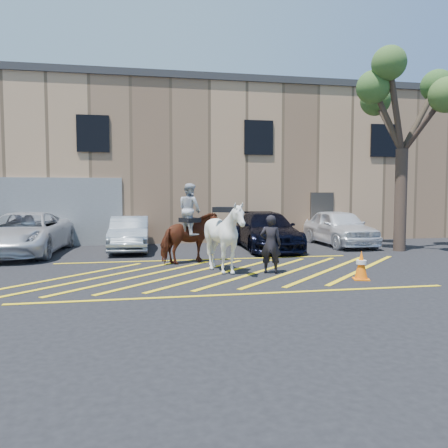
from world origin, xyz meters
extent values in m
plane|color=black|center=(0.00, 0.00, 0.00)|extent=(90.00, 90.00, 0.00)
imported|color=silver|center=(-6.15, 4.56, 0.75)|extent=(2.76, 5.50, 1.49)
imported|color=#99A1A7|center=(-2.54, 4.93, 0.65)|extent=(1.45, 3.96, 1.30)
imported|color=black|center=(2.67, 4.50, 0.71)|extent=(2.17, 4.96, 1.42)
imported|color=white|center=(5.98, 5.11, 0.75)|extent=(1.85, 4.42, 1.49)
imported|color=black|center=(1.33, -0.52, 0.79)|extent=(0.68, 0.57, 1.58)
cube|color=tan|center=(0.00, 12.00, 3.50)|extent=(32.00, 10.00, 7.00)
cube|color=#2D2D30|center=(0.00, 12.00, 7.15)|extent=(32.20, 10.20, 0.30)
cube|color=black|center=(-4.00, 6.96, 4.60)|extent=(1.30, 0.08, 1.50)
cube|color=black|center=(3.00, 6.96, 4.60)|extent=(1.30, 0.08, 1.50)
cube|color=black|center=(9.00, 6.96, 4.60)|extent=(1.30, 0.08, 1.50)
cube|color=#38332D|center=(6.00, 6.96, 1.10)|extent=(1.10, 0.08, 2.20)
cube|color=yellow|center=(-4.20, -0.30, 0.01)|extent=(4.20, 4.20, 0.01)
cube|color=yellow|center=(-3.15, -0.30, 0.01)|extent=(4.20, 4.20, 0.01)
cube|color=yellow|center=(-2.10, -0.30, 0.01)|extent=(4.20, 4.20, 0.01)
cube|color=yellow|center=(-1.05, -0.30, 0.01)|extent=(4.20, 4.20, 0.01)
cube|color=yellow|center=(0.00, -0.30, 0.01)|extent=(4.20, 4.20, 0.01)
cube|color=yellow|center=(1.05, -0.30, 0.01)|extent=(4.20, 4.20, 0.01)
cube|color=yellow|center=(2.10, -0.30, 0.01)|extent=(4.20, 4.20, 0.01)
cube|color=yellow|center=(3.15, -0.30, 0.01)|extent=(4.20, 4.20, 0.01)
cube|color=yellow|center=(4.20, -0.30, 0.01)|extent=(4.20, 4.20, 0.01)
cube|color=yellow|center=(0.00, 2.20, 0.01)|extent=(9.50, 0.12, 0.01)
cube|color=yellow|center=(0.00, -2.80, 0.01)|extent=(9.50, 0.12, 0.01)
imported|color=maroon|center=(-0.62, 1.61, 0.79)|extent=(2.04, 1.67, 1.58)
imported|color=#ADAEB8|center=(-0.62, 1.61, 1.66)|extent=(0.92, 0.98, 1.60)
cube|color=black|center=(-0.62, 1.61, 1.34)|extent=(0.68, 0.71, 0.14)
imported|color=white|center=(0.12, -0.23, 0.97)|extent=(2.19, 2.27, 1.93)
cube|color=black|center=(0.12, -0.23, 1.72)|extent=(0.71, 0.67, 0.14)
cube|color=orange|center=(3.31, -1.78, 0.01)|extent=(0.48, 0.48, 0.03)
cone|color=#FF680A|center=(3.31, -1.78, 0.38)|extent=(0.32, 0.32, 0.70)
cylinder|color=silver|center=(3.31, -1.78, 0.44)|extent=(0.25, 0.25, 0.10)
cylinder|color=#4B3B2D|center=(7.44, 3.06, 1.90)|extent=(0.44, 0.44, 3.80)
cylinder|color=#423728|center=(8.22, 3.20, 4.97)|extent=(1.76, 0.51, 2.68)
cylinder|color=#4E3E2F|center=(7.37, 3.92, 4.80)|extent=(0.33, 1.88, 2.34)
cylinder|color=#48392B|center=(6.83, 3.06, 4.85)|extent=(1.40, 0.20, 2.39)
cylinder|color=#423028|center=(7.78, 2.33, 4.59)|extent=(0.78, 1.62, 1.96)
cylinder|color=#46372A|center=(6.97, 2.78, 5.20)|extent=(1.16, 0.77, 3.11)
sphere|color=#3C6129|center=(9.01, 3.33, 6.24)|extent=(1.20, 1.20, 1.20)
sphere|color=#40662C|center=(7.29, 4.77, 5.91)|extent=(1.20, 1.20, 1.20)
sphere|color=#41662B|center=(6.22, 3.06, 6.00)|extent=(1.20, 1.20, 1.20)
sphere|color=#43692D|center=(8.12, 1.60, 5.48)|extent=(1.20, 1.20, 1.20)
sphere|color=#42652B|center=(6.49, 2.51, 6.71)|extent=(1.20, 1.20, 1.20)
camera|label=1|loc=(-2.06, -11.75, 2.15)|focal=35.00mm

